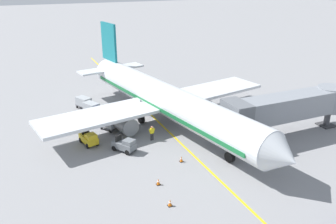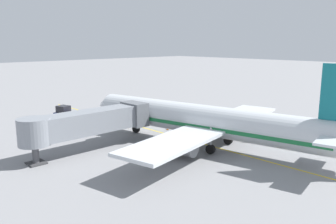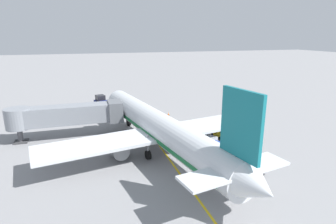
% 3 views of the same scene
% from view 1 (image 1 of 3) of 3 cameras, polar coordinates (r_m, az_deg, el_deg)
% --- Properties ---
extents(ground_plane, '(400.00, 400.00, 0.00)m').
position_cam_1_polar(ground_plane, '(42.53, -1.17, -2.05)').
color(ground_plane, gray).
extents(gate_lead_in_line, '(0.24, 80.00, 0.01)m').
position_cam_1_polar(gate_lead_in_line, '(42.53, -1.17, -2.04)').
color(gate_lead_in_line, gold).
rests_on(gate_lead_in_line, ground).
extents(parked_airliner, '(30.44, 37.19, 10.63)m').
position_cam_1_polar(parked_airliner, '(41.60, -0.61, 2.13)').
color(parked_airliner, silver).
rests_on(parked_airliner, ground).
extents(jet_bridge, '(15.99, 3.50, 4.98)m').
position_cam_1_polar(jet_bridge, '(40.79, 19.26, 0.86)').
color(jet_bridge, gray).
rests_on(jet_bridge, ground).
extents(baggage_tug_lead, '(2.39, 2.74, 1.62)m').
position_cam_1_polar(baggage_tug_lead, '(36.27, -7.17, -5.38)').
color(baggage_tug_lead, slate).
rests_on(baggage_tug_lead, ground).
extents(baggage_tug_trailing, '(1.80, 2.72, 1.62)m').
position_cam_1_polar(baggage_tug_trailing, '(38.31, -12.91, -4.26)').
color(baggage_tug_trailing, gold).
rests_on(baggage_tug_trailing, ground).
extents(baggage_cart_front, '(2.15, 2.90, 1.58)m').
position_cam_1_polar(baggage_cart_front, '(41.29, -9.66, -1.69)').
color(baggage_cart_front, '#4C4C51').
rests_on(baggage_cart_front, ground).
extents(baggage_cart_second_in_train, '(2.15, 2.90, 1.58)m').
position_cam_1_polar(baggage_cart_second_in_train, '(43.66, -10.70, -0.44)').
color(baggage_cart_second_in_train, '#4C4C51').
rests_on(baggage_cart_second_in_train, ground).
extents(baggage_cart_third_in_train, '(2.15, 2.90, 1.58)m').
position_cam_1_polar(baggage_cart_third_in_train, '(46.36, -12.53, 0.74)').
color(baggage_cart_third_in_train, '#4C4C51').
rests_on(baggage_cart_third_in_train, ground).
extents(baggage_cart_tail_end, '(2.15, 2.90, 1.58)m').
position_cam_1_polar(baggage_cart_tail_end, '(48.67, -13.73, 1.64)').
color(baggage_cart_tail_end, '#4C4C51').
rests_on(baggage_cart_tail_end, ground).
extents(ground_crew_wing_walker, '(0.72, 0.24, 1.69)m').
position_cam_1_polar(ground_crew_wing_walker, '(38.20, -2.66, -3.37)').
color(ground_crew_wing_walker, '#232328').
rests_on(ground_crew_wing_walker, ground).
extents(safety_cone_nose_left, '(0.36, 0.36, 0.59)m').
position_cam_1_polar(safety_cone_nose_left, '(34.24, 2.23, -7.76)').
color(safety_cone_nose_left, black).
rests_on(safety_cone_nose_left, ground).
extents(safety_cone_nose_right, '(0.36, 0.36, 0.59)m').
position_cam_1_polar(safety_cone_nose_right, '(30.80, -1.61, -11.43)').
color(safety_cone_nose_right, black).
rests_on(safety_cone_nose_right, ground).
extents(safety_cone_wing_tip, '(0.36, 0.36, 0.59)m').
position_cam_1_polar(safety_cone_wing_tip, '(28.33, 0.33, -14.74)').
color(safety_cone_wing_tip, black).
rests_on(safety_cone_wing_tip, ground).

